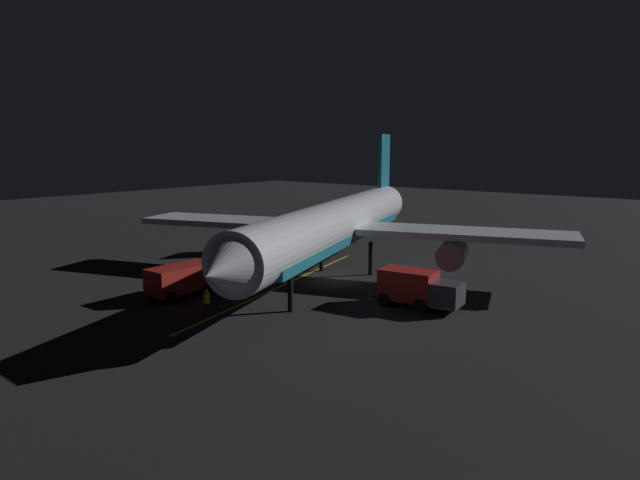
{
  "coord_description": "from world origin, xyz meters",
  "views": [
    {
      "loc": [
        -26.33,
        35.28,
        10.7
      ],
      "look_at": [
        0.0,
        2.0,
        3.5
      ],
      "focal_mm": 31.62,
      "sensor_mm": 36.0,
      "label": 1
    }
  ],
  "objects": [
    {
      "name": "ground_plane",
      "position": [
        0.0,
        0.0,
        -0.1
      ],
      "size": [
        180.0,
        180.0,
        0.2
      ],
      "primitive_type": "cube",
      "color": "black"
    },
    {
      "name": "apron_guide_stripe",
      "position": [
        2.1,
        4.0,
        0.0
      ],
      "size": [
        6.0,
        25.5,
        0.01
      ],
      "primitive_type": "cube",
      "rotation": [
        0.0,
        0.0,
        0.22
      ],
      "color": "gold",
      "rests_on": "ground_plane"
    },
    {
      "name": "airliner",
      "position": [
        0.2,
        -0.61,
        4.38
      ],
      "size": [
        35.48,
        39.06,
        11.76
      ],
      "color": "silver",
      "rests_on": "ground_plane"
    },
    {
      "name": "baggage_truck",
      "position": [
        5.57,
        10.33,
        1.2
      ],
      "size": [
        2.38,
        6.51,
        2.27
      ],
      "color": "maroon",
      "rests_on": "ground_plane"
    },
    {
      "name": "catering_truck",
      "position": [
        -8.83,
        2.84,
        1.25
      ],
      "size": [
        5.63,
        2.71,
        2.48
      ],
      "color": "maroon",
      "rests_on": "ground_plane"
    },
    {
      "name": "ground_crew_worker",
      "position": [
        0.58,
        12.79,
        0.89
      ],
      "size": [
        0.4,
        0.4,
        1.74
      ],
      "color": "black",
      "rests_on": "ground_plane"
    },
    {
      "name": "traffic_cone_near_left",
      "position": [
        2.51,
        6.42,
        0.25
      ],
      "size": [
        0.5,
        0.5,
        0.55
      ],
      "color": "#EA590F",
      "rests_on": "ground_plane"
    },
    {
      "name": "traffic_cone_near_right",
      "position": [
        5.52,
        11.29,
        0.25
      ],
      "size": [
        0.5,
        0.5,
        0.55
      ],
      "color": "#EA590F",
      "rests_on": "ground_plane"
    },
    {
      "name": "traffic_cone_under_wing",
      "position": [
        -5.0,
        2.42,
        0.25
      ],
      "size": [
        0.5,
        0.5,
        0.55
      ],
      "color": "#EA590F",
      "rests_on": "ground_plane"
    },
    {
      "name": "traffic_cone_far",
      "position": [
        -6.09,
        2.12,
        0.25
      ],
      "size": [
        0.5,
        0.5,
        0.55
      ],
      "color": "#EA590F",
      "rests_on": "ground_plane"
    }
  ]
}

